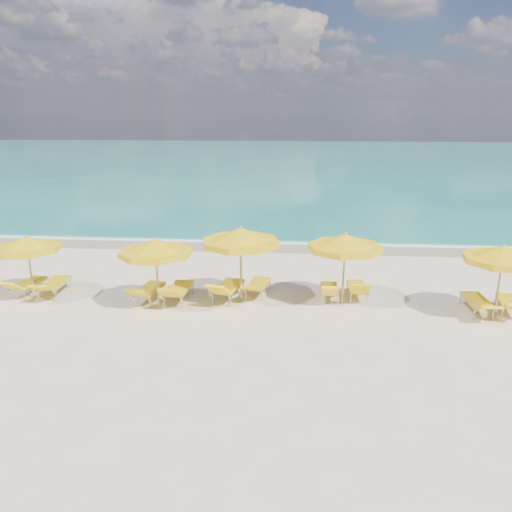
{
  "coord_description": "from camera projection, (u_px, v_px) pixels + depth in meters",
  "views": [
    {
      "loc": [
        1.38,
        -14.39,
        5.83
      ],
      "look_at": [
        0.0,
        1.5,
        1.2
      ],
      "focal_mm": 35.0,
      "sensor_mm": 36.0,
      "label": 1
    }
  ],
  "objects": [
    {
      "name": "ground_plane",
      "position": [
        252.0,
        306.0,
        15.51
      ],
      "size": [
        120.0,
        120.0,
        0.0
      ],
      "primitive_type": "plane",
      "color": "beige"
    },
    {
      "name": "ocean",
      "position": [
        289.0,
        161.0,
        61.43
      ],
      "size": [
        120.0,
        80.0,
        0.3
      ],
      "primitive_type": "cube",
      "color": "#147263",
      "rests_on": "ground"
    },
    {
      "name": "wet_sand_band",
      "position": [
        267.0,
        245.0,
        22.59
      ],
      "size": [
        120.0,
        2.6,
        0.01
      ],
      "primitive_type": "cube",
      "color": "tan",
      "rests_on": "ground"
    },
    {
      "name": "foam_line",
      "position": [
        268.0,
        241.0,
        23.35
      ],
      "size": [
        120.0,
        1.2,
        0.03
      ],
      "primitive_type": "cube",
      "color": "white",
      "rests_on": "ground"
    },
    {
      "name": "whitecap_near",
      "position": [
        184.0,
        205.0,
        32.27
      ],
      "size": [
        14.0,
        0.36,
        0.05
      ],
      "primitive_type": "cube",
      "color": "white",
      "rests_on": "ground"
    },
    {
      "name": "whitecap_far",
      "position": [
        387.0,
        191.0,
        37.8
      ],
      "size": [
        18.0,
        0.3,
        0.05
      ],
      "primitive_type": "cube",
      "color": "white",
      "rests_on": "ground"
    },
    {
      "name": "umbrella_2",
      "position": [
        27.0,
        244.0,
        15.73
      ],
      "size": [
        2.53,
        2.53,
        2.11
      ],
      "rotation": [
        0.0,
        0.0,
        -0.25
      ],
      "color": "tan",
      "rests_on": "ground"
    },
    {
      "name": "umbrella_3",
      "position": [
        156.0,
        248.0,
        14.9
      ],
      "size": [
        2.89,
        2.89,
        2.23
      ],
      "rotation": [
        0.0,
        0.0,
        -0.41
      ],
      "color": "tan",
      "rests_on": "ground"
    },
    {
      "name": "umbrella_4",
      "position": [
        241.0,
        237.0,
        15.34
      ],
      "size": [
        2.81,
        2.81,
        2.47
      ],
      "rotation": [
        0.0,
        0.0,
        -0.17
      ],
      "color": "tan",
      "rests_on": "ground"
    },
    {
      "name": "umbrella_5",
      "position": [
        345.0,
        243.0,
        15.18
      ],
      "size": [
        2.69,
        2.69,
        2.32
      ],
      "rotation": [
        0.0,
        0.0,
        -0.19
      ],
      "color": "tan",
      "rests_on": "ground"
    },
    {
      "name": "umbrella_6",
      "position": [
        503.0,
        255.0,
        14.19
      ],
      "size": [
        2.66,
        2.66,
        2.24
      ],
      "rotation": [
        0.0,
        0.0,
        0.23
      ],
      "color": "tan",
      "rests_on": "ground"
    },
    {
      "name": "lounger_2_left",
      "position": [
        28.0,
        288.0,
        16.53
      ],
      "size": [
        0.83,
        1.8,
        0.76
      ],
      "rotation": [
        0.0,
        0.0,
        -0.15
      ],
      "color": "#A5A8AD",
      "rests_on": "ground"
    },
    {
      "name": "lounger_2_right",
      "position": [
        54.0,
        288.0,
        16.42
      ],
      "size": [
        0.74,
        1.96,
        0.76
      ],
      "rotation": [
        0.0,
        0.0,
        0.06
      ],
      "color": "#A5A8AD",
      "rests_on": "ground"
    },
    {
      "name": "lounger_3_left",
      "position": [
        149.0,
        294.0,
        15.92
      ],
      "size": [
        0.8,
        1.9,
        0.79
      ],
      "rotation": [
        0.0,
        0.0,
        -0.11
      ],
      "color": "#A5A8AD",
      "rests_on": "ground"
    },
    {
      "name": "lounger_3_right",
      "position": [
        179.0,
        294.0,
        15.87
      ],
      "size": [
        0.74,
        1.97,
        0.85
      ],
      "rotation": [
        0.0,
        0.0,
        -0.05
      ],
      "color": "#A5A8AD",
      "rests_on": "ground"
    },
    {
      "name": "lounger_4_left",
      "position": [
        228.0,
        292.0,
        16.04
      ],
      "size": [
        1.03,
        2.05,
        0.88
      ],
      "rotation": [
        0.0,
        0.0,
        -0.2
      ],
      "color": "#A5A8AD",
      "rests_on": "ground"
    },
    {
      "name": "lounger_4_right",
      "position": [
        258.0,
        289.0,
        16.4
      ],
      "size": [
        0.88,
        1.91,
        0.71
      ],
      "rotation": [
        0.0,
        0.0,
        -0.16
      ],
      "color": "#A5A8AD",
      "rests_on": "ground"
    },
    {
      "name": "lounger_5_left",
      "position": [
        329.0,
        293.0,
        16.03
      ],
      "size": [
        0.6,
        1.65,
        0.79
      ],
      "rotation": [
        0.0,
        0.0,
        -0.02
      ],
      "color": "#A5A8AD",
      "rests_on": "ground"
    },
    {
      "name": "lounger_5_right",
      "position": [
        357.0,
        292.0,
        16.15
      ],
      "size": [
        0.6,
        1.66,
        0.83
      ],
      "rotation": [
        0.0,
        0.0,
        0.01
      ],
      "color": "#A5A8AD",
      "rests_on": "ground"
    },
    {
      "name": "lounger_6_left",
      "position": [
        477.0,
        306.0,
        14.96
      ],
      "size": [
        0.65,
        1.89,
        0.67
      ],
      "rotation": [
        0.0,
        0.0,
        0.02
      ],
      "color": "#A5A8AD",
      "rests_on": "ground"
    },
    {
      "name": "lounger_6_right",
      "position": [
        508.0,
        306.0,
        14.97
      ],
      "size": [
        0.86,
        1.79,
        0.67
      ],
      "rotation": [
        0.0,
        0.0,
        -0.18
      ],
      "color": "#A5A8AD",
      "rests_on": "ground"
    }
  ]
}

